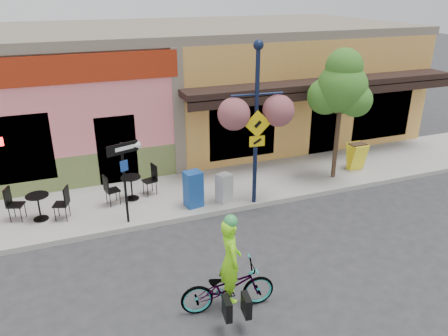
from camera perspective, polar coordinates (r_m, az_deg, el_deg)
name	(u,v)px	position (r m, az deg, el deg)	size (l,w,h in m)	color
ground	(251,219)	(12.02, 3.58, -6.63)	(90.00, 90.00, 0.00)	#2D2D30
sidewalk	(225,187)	(13.62, 0.10, -2.52)	(24.00, 3.00, 0.15)	#9E9B93
curb	(243,207)	(12.42, 2.53, -5.18)	(24.00, 0.12, 0.15)	#A8A59E
building	(175,84)	(17.93, -6.40, 10.88)	(18.20, 8.20, 4.50)	#F47880
bicycle	(228,287)	(8.75, 0.50, -15.31)	(0.65, 1.86, 0.97)	maroon
cyclist_rider	(230,271)	(8.54, 0.83, -13.31)	(0.62, 0.41, 1.71)	#8EFC1A
lamp_post	(256,126)	(11.76, 4.20, 5.46)	(1.44, 0.58, 4.51)	#121C39
one_way_sign	(125,184)	(11.33, -12.83, -2.00)	(0.84, 0.18, 2.20)	black
cafe_set_left	(38,204)	(12.43, -23.08, -4.30)	(1.55, 0.78, 0.93)	black
cafe_set_right	(131,185)	(12.81, -12.01, -2.12)	(1.52, 0.76, 0.91)	black
newspaper_box_blue	(193,189)	(12.16, -4.04, -2.75)	(0.46, 0.41, 1.03)	#194899
newspaper_box_grey	(224,188)	(12.43, 0.01, -2.61)	(0.39, 0.35, 0.83)	#B2B2B2
street_tree	(339,115)	(13.94, 14.81, 6.71)	(1.61, 1.61, 4.13)	#3D7A26
sandwich_board	(359,158)	(15.13, 17.27, 1.25)	(0.55, 0.40, 0.92)	yellow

